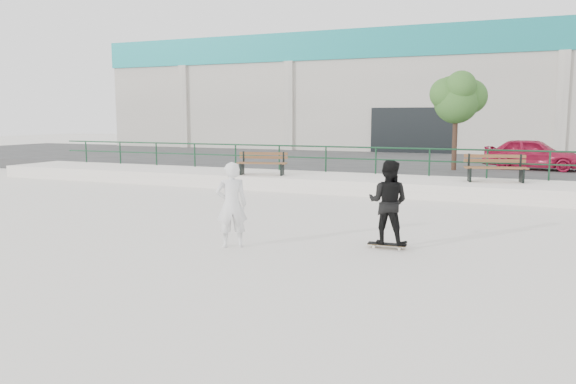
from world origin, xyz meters
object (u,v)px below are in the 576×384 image
at_px(red_car, 533,154).
at_px(standing_skater, 388,202).
at_px(seated_skater, 232,205).
at_px(bench_left, 262,163).
at_px(bench_right, 495,168).
at_px(skateboard, 387,245).
at_px(tree, 457,96).

height_order(red_car, standing_skater, standing_skater).
distance_m(standing_skater, seated_skater, 3.19).
height_order(bench_left, bench_right, bench_right).
bearing_deg(bench_left, red_car, 21.37).
xyz_separation_m(bench_left, skateboard, (6.50, -7.86, -0.85)).
bearing_deg(bench_left, bench_right, -5.56).
bearing_deg(skateboard, bench_right, 75.92).
relative_size(red_car, skateboard, 4.80).
height_order(standing_skater, seated_skater, standing_skater).
height_order(bench_left, tree, tree).
relative_size(bench_right, skateboard, 2.63).
relative_size(standing_skater, seated_skater, 0.97).
xyz_separation_m(skateboard, seated_skater, (-2.98, -1.13, 0.81)).
distance_m(tree, red_car, 4.02).
bearing_deg(bench_left, standing_skater, -62.41).
distance_m(bench_right, seated_skater, 10.95).
distance_m(bench_right, standing_skater, 8.94).
relative_size(tree, standing_skater, 2.31).
bearing_deg(bench_right, seated_skater, -127.17).
relative_size(bench_right, tree, 0.52).
bearing_deg(seated_skater, red_car, -144.84).
height_order(tree, standing_skater, tree).
distance_m(tree, skateboard, 13.01).
distance_m(red_car, skateboard, 14.38).
bearing_deg(skateboard, standing_skater, 176.74).
distance_m(bench_left, standing_skater, 10.20).
xyz_separation_m(red_car, seated_skater, (-5.87, -15.17, -0.27)).
distance_m(tree, seated_skater, 14.24).
height_order(bench_right, standing_skater, standing_skater).
bearing_deg(tree, skateboard, -89.85).
relative_size(tree, red_car, 1.05).
bearing_deg(red_car, bench_right, 175.22).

